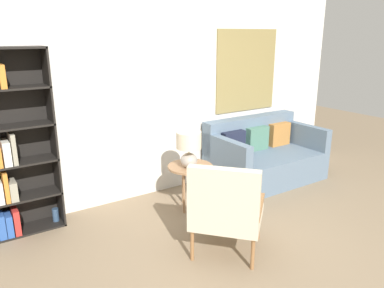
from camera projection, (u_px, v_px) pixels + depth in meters
The scene contains 7 objects.
ground_plane at pixel (255, 266), 3.41m from camera, with size 14.00×14.00×0.00m, color #847056.
wall_back at pixel (151, 91), 4.67m from camera, with size 6.40×0.08×2.70m.
bookshelf at pixel (1, 149), 3.71m from camera, with size 0.83×0.30×1.92m.
armchair at pixel (226, 208), 3.44m from camera, with size 0.90×0.90×0.93m.
couch at pixel (263, 157), 5.40m from camera, with size 1.61×0.92×0.88m.
side_table at pixel (190, 170), 4.44m from camera, with size 0.54×0.54×0.54m.
table_lamp at pixel (189, 146), 4.29m from camera, with size 0.29×0.29×0.43m.
Camera 1 is at (-2.10, -2.16, 2.04)m, focal length 35.00 mm.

